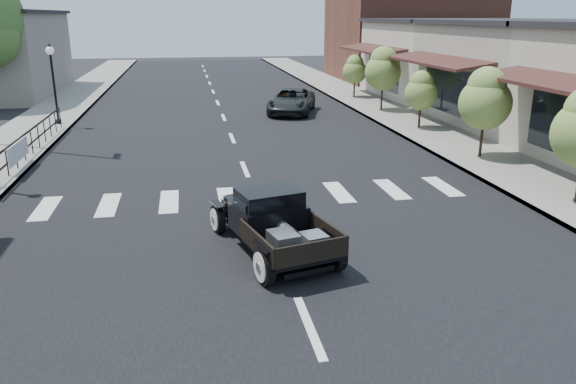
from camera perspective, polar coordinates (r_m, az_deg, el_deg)
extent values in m
plane|color=black|center=(12.09, -0.88, -6.36)|extent=(120.00, 120.00, 0.00)
cube|color=black|center=(26.43, -6.25, 6.77)|extent=(14.00, 80.00, 0.02)
cube|color=gray|center=(27.19, -24.50, 5.75)|extent=(3.00, 80.00, 0.15)
cube|color=gray|center=(28.29, 11.33, 7.38)|extent=(3.00, 80.00, 0.15)
cube|color=#A39B89|center=(29.33, 25.18, 10.74)|extent=(10.00, 9.00, 4.50)
cube|color=#C0B4A3|center=(37.04, 17.16, 12.68)|extent=(10.00, 9.00, 4.50)
cube|color=brown|center=(46.28, 12.13, 15.43)|extent=(11.00, 10.00, 7.00)
imported|color=black|center=(29.43, 0.37, 9.20)|extent=(3.42, 4.96, 1.26)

